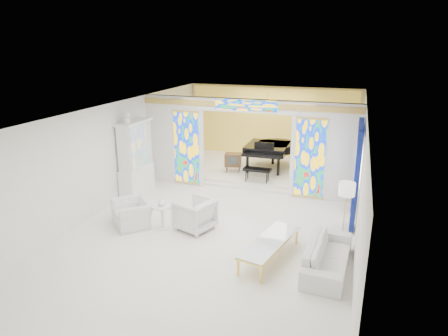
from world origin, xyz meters
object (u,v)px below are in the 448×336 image
(china_cabinet, at_px, (136,159))
(armchair_left, at_px, (133,213))
(armchair_right, at_px, (195,214))
(grand_piano, at_px, (272,148))
(tv_console, at_px, (233,160))
(sofa, at_px, (328,256))
(coffee_table, at_px, (270,242))

(china_cabinet, height_order, armchair_left, china_cabinet)
(china_cabinet, bearing_deg, armchair_right, -33.35)
(armchair_left, height_order, grand_piano, grand_piano)
(china_cabinet, distance_m, tv_console, 3.61)
(china_cabinet, relative_size, armchair_right, 3.04)
(tv_console, bearing_deg, sofa, -66.61)
(sofa, relative_size, grand_piano, 0.76)
(armchair_left, xyz_separation_m, grand_piano, (2.54, 5.61, 0.60))
(china_cabinet, bearing_deg, grand_piano, 44.22)
(coffee_table, xyz_separation_m, grand_piano, (-1.30, 6.20, 0.52))
(grand_piano, bearing_deg, sofa, -67.81)
(china_cabinet, distance_m, armchair_left, 2.50)
(sofa, bearing_deg, armchair_right, 78.69)
(armchair_right, xyz_separation_m, tv_console, (-0.34, 4.45, 0.21))
(armchair_right, relative_size, coffee_table, 0.42)
(grand_piano, bearing_deg, armchair_left, -114.56)
(china_cabinet, xyz_separation_m, grand_piano, (3.61, 3.51, -0.23))
(armchair_left, height_order, tv_console, tv_console)
(china_cabinet, height_order, armchair_right, china_cabinet)
(china_cabinet, relative_size, coffee_table, 1.26)
(tv_console, bearing_deg, grand_piano, 23.35)
(china_cabinet, height_order, coffee_table, china_cabinet)
(armchair_right, distance_m, coffee_table, 2.35)
(armchair_left, distance_m, coffee_table, 3.88)
(grand_piano, bearing_deg, armchair_right, -99.59)
(armchair_left, bearing_deg, china_cabinet, 160.63)
(china_cabinet, distance_m, armchair_right, 3.36)
(armchair_left, height_order, sofa, armchair_left)
(sofa, relative_size, coffee_table, 0.99)
(armchair_right, distance_m, sofa, 3.55)
(grand_piano, bearing_deg, tv_console, -144.99)
(china_cabinet, xyz_separation_m, armchair_right, (2.73, -1.80, -0.76))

